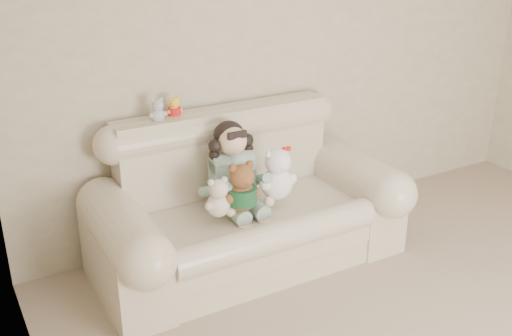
{
  "coord_description": "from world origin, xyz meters",
  "views": [
    {
      "loc": [
        -2.5,
        -1.2,
        2.22
      ],
      "look_at": [
        -0.75,
        1.9,
        0.75
      ],
      "focal_mm": 41.96,
      "sensor_mm": 36.0,
      "label": 1
    }
  ],
  "objects": [
    {
      "name": "wall_back",
      "position": [
        0.0,
        2.5,
        1.3
      ],
      "size": [
        4.5,
        0.0,
        4.5
      ],
      "primitive_type": "plane",
      "rotation": [
        1.57,
        0.0,
        0.0
      ],
      "color": "beige",
      "rests_on": "ground"
    },
    {
      "name": "sofa",
      "position": [
        -0.75,
        2.0,
        0.52
      ],
      "size": [
        2.1,
        0.95,
        1.03
      ],
      "primitive_type": null,
      "color": "#BFB19A",
      "rests_on": "floor"
    },
    {
      "name": "seated_child",
      "position": [
        -0.83,
        2.08,
        0.72
      ],
      "size": [
        0.41,
        0.49,
        0.61
      ],
      "primitive_type": null,
      "rotation": [
        0.0,
        0.0,
        -0.12
      ],
      "color": "#256951",
      "rests_on": "sofa"
    },
    {
      "name": "brown_teddy",
      "position": [
        -0.89,
        1.84,
        0.7
      ],
      "size": [
        0.28,
        0.23,
        0.4
      ],
      "primitive_type": null,
      "rotation": [
        0.0,
        0.0,
        -0.16
      ],
      "color": "brown",
      "rests_on": "sofa"
    },
    {
      "name": "white_cat",
      "position": [
        -0.59,
        1.89,
        0.72
      ],
      "size": [
        0.34,
        0.3,
        0.43
      ],
      "primitive_type": null,
      "rotation": [
        0.0,
        0.0,
        -0.36
      ],
      "color": "white",
      "rests_on": "sofa"
    },
    {
      "name": "cream_teddy",
      "position": [
        -1.05,
        1.85,
        0.65
      ],
      "size": [
        0.23,
        0.2,
        0.31
      ],
      "primitive_type": null,
      "rotation": [
        0.0,
        0.0,
        -0.3
      ],
      "color": "beige",
      "rests_on": "sofa"
    },
    {
      "name": "yellow_mini_bear",
      "position": [
        -1.1,
        2.37,
        1.1
      ],
      "size": [
        0.13,
        0.12,
        0.17
      ],
      "primitive_type": null,
      "rotation": [
        0.0,
        0.0,
        0.36
      ],
      "color": "yellow",
      "rests_on": "sofa"
    },
    {
      "name": "grey_mini_plush",
      "position": [
        -1.23,
        2.34,
        1.11
      ],
      "size": [
        0.15,
        0.13,
        0.19
      ],
      "primitive_type": null,
      "rotation": [
        0.0,
        0.0,
        0.28
      ],
      "color": "silver",
      "rests_on": "sofa"
    }
  ]
}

